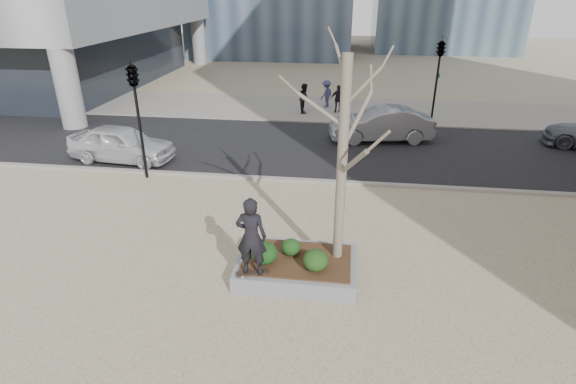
# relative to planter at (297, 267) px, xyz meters

# --- Properties ---
(ground) EXTENTS (120.00, 120.00, 0.00)m
(ground) POSITION_rel_planter_xyz_m (-1.00, 0.00, -0.23)
(ground) COLOR #BBB08A
(ground) RESTS_ON ground
(street) EXTENTS (60.00, 8.00, 0.02)m
(street) POSITION_rel_planter_xyz_m (-1.00, 10.00, -0.21)
(street) COLOR black
(street) RESTS_ON ground
(far_sidewalk) EXTENTS (60.00, 6.00, 0.02)m
(far_sidewalk) POSITION_rel_planter_xyz_m (-1.00, 17.00, -0.21)
(far_sidewalk) COLOR gray
(far_sidewalk) RESTS_ON ground
(planter) EXTENTS (3.00, 2.00, 0.45)m
(planter) POSITION_rel_planter_xyz_m (0.00, 0.00, 0.00)
(planter) COLOR gray
(planter) RESTS_ON ground
(planter_mulch) EXTENTS (2.70, 1.70, 0.04)m
(planter_mulch) POSITION_rel_planter_xyz_m (0.00, 0.00, 0.25)
(planter_mulch) COLOR #382314
(planter_mulch) RESTS_ON planter
(sycamore_tree) EXTENTS (2.80, 2.80, 6.60)m
(sycamore_tree) POSITION_rel_planter_xyz_m (1.00, 0.30, 3.56)
(sycamore_tree) COLOR gray
(sycamore_tree) RESTS_ON planter_mulch
(shrub_left) EXTENTS (0.64, 0.64, 0.55)m
(shrub_left) POSITION_rel_planter_xyz_m (-0.78, -0.27, 0.54)
(shrub_left) COLOR #113612
(shrub_left) RESTS_ON planter_mulch
(shrub_middle) EXTENTS (0.50, 0.50, 0.43)m
(shrub_middle) POSITION_rel_planter_xyz_m (-0.18, 0.18, 0.48)
(shrub_middle) COLOR #173511
(shrub_middle) RESTS_ON planter_mulch
(shrub_right) EXTENTS (0.62, 0.62, 0.53)m
(shrub_right) POSITION_rel_planter_xyz_m (0.50, -0.40, 0.53)
(shrub_right) COLOR #163812
(shrub_right) RESTS_ON planter_mulch
(skateboard) EXTENTS (0.80, 0.44, 0.08)m
(skateboard) POSITION_rel_planter_xyz_m (-0.98, -0.78, 0.26)
(skateboard) COLOR black
(skateboard) RESTS_ON planter
(skateboarder) EXTENTS (0.73, 0.49, 1.98)m
(skateboarder) POSITION_rel_planter_xyz_m (-0.98, -0.78, 1.29)
(skateboarder) COLOR black
(skateboarder) RESTS_ON skateboard
(police_car) EXTENTS (4.55, 2.19, 1.50)m
(police_car) POSITION_rel_planter_xyz_m (-8.21, 7.18, 0.54)
(police_car) COLOR silver
(police_car) RESTS_ON street
(car_silver) EXTENTS (4.96, 2.39, 1.57)m
(car_silver) POSITION_rel_planter_xyz_m (2.66, 11.38, 0.58)
(car_silver) COLOR gray
(car_silver) RESTS_ON street
(pedestrian_a) EXTENTS (0.80, 0.94, 1.67)m
(pedestrian_a) POSITION_rel_planter_xyz_m (-1.44, 15.98, 0.63)
(pedestrian_a) COLOR black
(pedestrian_a) RESTS_ON far_sidewalk
(pedestrian_b) EXTENTS (1.03, 1.20, 1.61)m
(pedestrian_b) POSITION_rel_planter_xyz_m (-0.27, 17.45, 0.60)
(pedestrian_b) COLOR #393C67
(pedestrian_b) RESTS_ON far_sidewalk
(pedestrian_c) EXTENTS (0.96, 0.50, 1.57)m
(pedestrian_c) POSITION_rel_planter_xyz_m (0.49, 16.28, 0.58)
(pedestrian_c) COLOR black
(pedestrian_c) RESTS_ON far_sidewalk
(traffic_light_near) EXTENTS (0.60, 2.48, 4.50)m
(traffic_light_near) POSITION_rel_planter_xyz_m (-6.50, 5.60, 2.02)
(traffic_light_near) COLOR black
(traffic_light_near) RESTS_ON ground
(traffic_light_far) EXTENTS (0.60, 2.48, 4.50)m
(traffic_light_far) POSITION_rel_planter_xyz_m (5.50, 14.60, 2.02)
(traffic_light_far) COLOR black
(traffic_light_far) RESTS_ON ground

